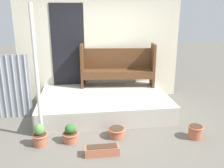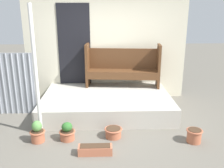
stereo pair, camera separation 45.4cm
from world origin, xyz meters
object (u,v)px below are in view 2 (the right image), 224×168
at_px(bench, 123,66).
at_px(flower_pot_middle, 67,132).
at_px(support_post, 36,73).
at_px(flower_pot_left, 37,133).
at_px(flower_pot_right, 113,132).
at_px(planter_box_rect, 95,150).
at_px(flower_pot_far_right, 194,135).

xyz_separation_m(bench, flower_pot_middle, (-1.14, -1.96, -0.77)).
xyz_separation_m(support_post, flower_pot_middle, (0.53, -0.23, -1.04)).
bearing_deg(bench, flower_pot_middle, -114.78).
bearing_deg(flower_pot_left, flower_pot_right, 4.63).
distance_m(support_post, bench, 2.42).
height_order(support_post, flower_pot_middle, support_post).
xyz_separation_m(bench, flower_pot_left, (-1.66, -2.01, -0.74)).
height_order(flower_pot_middle, flower_pot_right, flower_pot_middle).
relative_size(bench, flower_pot_left, 4.59).
relative_size(flower_pot_left, planter_box_rect, 0.72).
bearing_deg(bench, planter_box_rect, -98.92).
bearing_deg(flower_pot_right, support_post, 173.18).
bearing_deg(planter_box_rect, bench, 75.57).
distance_m(flower_pot_middle, flower_pot_far_right, 2.27).
xyz_separation_m(support_post, flower_pot_far_right, (2.79, -0.39, -1.05)).
bearing_deg(flower_pot_middle, flower_pot_right, 4.31).
height_order(support_post, flower_pot_right, support_post).
bearing_deg(flower_pot_middle, planter_box_rect, -42.95).
distance_m(support_post, flower_pot_far_right, 3.01).
xyz_separation_m(support_post, planter_box_rect, (1.04, -0.71, -1.11)).
bearing_deg(planter_box_rect, support_post, 145.90).
bearing_deg(flower_pot_middle, support_post, 156.81).
xyz_separation_m(flower_pot_middle, flower_pot_right, (0.84, 0.06, -0.05)).
distance_m(flower_pot_left, flower_pot_right, 1.36).
bearing_deg(flower_pot_far_right, flower_pot_middle, 175.82).
relative_size(support_post, flower_pot_middle, 7.04).
xyz_separation_m(flower_pot_far_right, planter_box_rect, (-1.74, -0.32, -0.06)).
bearing_deg(support_post, flower_pot_right, -6.82).
bearing_deg(flower_pot_far_right, flower_pot_left, 177.56).
distance_m(bench, planter_box_rect, 2.66).
bearing_deg(flower_pot_far_right, support_post, 172.02).
xyz_separation_m(support_post, bench, (1.67, 1.73, -0.27)).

